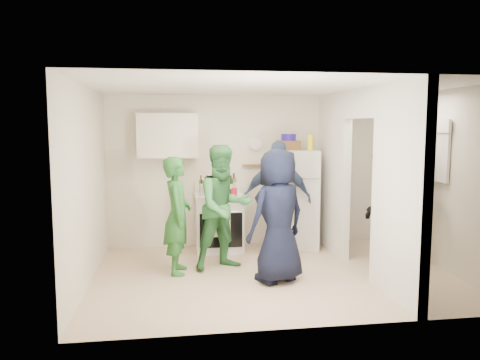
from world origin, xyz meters
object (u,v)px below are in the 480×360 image
Objects in this scene: fridge at (295,199)px; person_navy at (278,216)px; blue_bowl at (289,137)px; person_green_center at (224,207)px; person_denim at (277,199)px; stove at (219,222)px; person_green_left at (177,215)px; wicker_basket at (288,145)px; yellow_cup_stack_top at (310,142)px; person_nook at (395,203)px.

fridge is 1.73m from person_navy.
blue_bowl is 0.14× the size of person_green_center.
stove is at bearing 160.71° from person_denim.
blue_bowl is 2.36m from person_green_left.
stove is 0.57× the size of person_green_left.
blue_bowl reaches higher than person_green_center.
fridge reaches higher than stove.
person_green_center is at bearing -73.84° from person_navy.
blue_bowl is at bearing 19.84° from person_green_center.
wicker_basket is 0.13m from blue_bowl.
stove is 3.65× the size of yellow_cup_stack_top.
yellow_cup_stack_top is 0.16× the size of person_green_left.
fridge is at bearing -1.39° from stove.
person_navy is (-0.54, -1.65, -0.83)m from wicker_basket.
person_denim is at bearing -127.30° from person_nook.
wicker_basket is 0.98m from person_denim.
fridge is 4.61× the size of wicker_basket.
person_green_center is at bearing -143.16° from fridge.
yellow_cup_stack_top reaches higher than person_green_left.
blue_bowl is 1.99m from person_navy.
person_denim is at bearing -63.27° from person_green_left.
person_denim is (-0.39, -0.43, 0.08)m from fridge.
person_green_center is at bearing -107.52° from person_nook.
blue_bowl is at bearing 68.00° from person_denim.
wicker_basket is at bearing -146.08° from person_nook.
yellow_cup_stack_top is at bearing -147.15° from person_navy.
wicker_basket is 1.74m from person_green_center.
fridge is 1.63m from person_nook.
person_navy is (-0.86, -1.50, -0.88)m from yellow_cup_stack_top.
yellow_cup_stack_top reaches higher than person_nook.
fridge is at bearing -26.57° from wicker_basket.
blue_bowl reaches higher than wicker_basket.
person_green_left is 1.65m from person_denim.
fridge is at bearing -147.19° from person_nook.
wicker_basket is 0.20× the size of person_navy.
wicker_basket is at bearing -54.29° from person_green_left.
person_navy is (0.62, -0.66, -0.01)m from person_green_center.
wicker_basket is at bearing 68.00° from person_denim.
person_green_center is (-1.16, -1.00, -0.82)m from wicker_basket.
wicker_basket is 0.36m from yellow_cup_stack_top.
blue_bowl is 1.80m from person_green_center.
person_green_center is 2.44m from person_nook.
person_nook is (1.27, -1.18, -0.92)m from blue_bowl.
person_nook is (1.27, -1.18, -0.79)m from wicker_basket.
person_navy is at bearing -69.98° from stove.
stove is at bearing -128.91° from person_nook.
person_denim is at bearing -151.58° from yellow_cup_stack_top.
stove is 0.57× the size of fridge.
person_denim is at bearing -129.37° from person_navy.
yellow_cup_stack_top is (0.32, -0.15, -0.08)m from blue_bowl.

